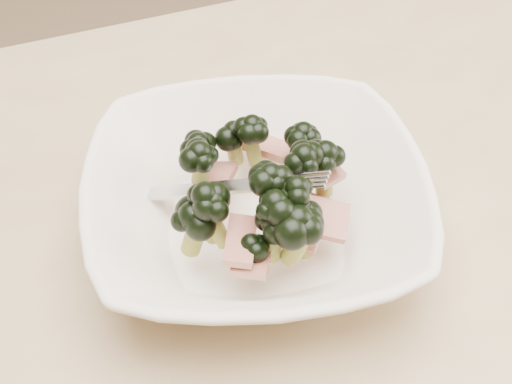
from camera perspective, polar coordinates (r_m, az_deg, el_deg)
dining_table at (r=0.70m, az=3.74°, el=-8.59°), size 1.20×0.80×0.75m
broccoli_dish at (r=0.59m, az=0.04°, el=-0.86°), size 0.35×0.35×0.11m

